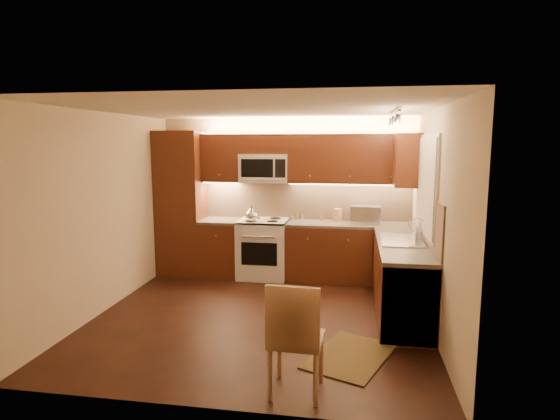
% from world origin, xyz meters
% --- Properties ---
extents(floor, '(4.00, 4.00, 0.01)m').
position_xyz_m(floor, '(0.00, 0.00, 0.00)').
color(floor, black).
rests_on(floor, ground).
extents(ceiling, '(4.00, 4.00, 0.01)m').
position_xyz_m(ceiling, '(0.00, 0.00, 2.50)').
color(ceiling, beige).
rests_on(ceiling, ground).
extents(wall_back, '(4.00, 0.01, 2.50)m').
position_xyz_m(wall_back, '(0.00, 2.00, 1.25)').
color(wall_back, '#C5B290').
rests_on(wall_back, ground).
extents(wall_front, '(4.00, 0.01, 2.50)m').
position_xyz_m(wall_front, '(0.00, -2.00, 1.25)').
color(wall_front, '#C5B290').
rests_on(wall_front, ground).
extents(wall_left, '(0.01, 4.00, 2.50)m').
position_xyz_m(wall_left, '(-2.00, 0.00, 1.25)').
color(wall_left, '#C5B290').
rests_on(wall_left, ground).
extents(wall_right, '(0.01, 4.00, 2.50)m').
position_xyz_m(wall_right, '(2.00, 0.00, 1.25)').
color(wall_right, '#C5B290').
rests_on(wall_right, ground).
extents(pantry, '(0.70, 0.60, 2.30)m').
position_xyz_m(pantry, '(-1.65, 1.70, 1.15)').
color(pantry, '#40180D').
rests_on(pantry, floor).
extents(base_cab_back_left, '(0.62, 0.60, 0.86)m').
position_xyz_m(base_cab_back_left, '(-0.99, 1.70, 0.43)').
color(base_cab_back_left, '#40180D').
rests_on(base_cab_back_left, floor).
extents(counter_back_left, '(0.62, 0.60, 0.04)m').
position_xyz_m(counter_back_left, '(-0.99, 1.70, 0.88)').
color(counter_back_left, '#3D3B38').
rests_on(counter_back_left, base_cab_back_left).
extents(base_cab_back_right, '(1.92, 0.60, 0.86)m').
position_xyz_m(base_cab_back_right, '(1.04, 1.70, 0.43)').
color(base_cab_back_right, '#40180D').
rests_on(base_cab_back_right, floor).
extents(counter_back_right, '(1.92, 0.60, 0.04)m').
position_xyz_m(counter_back_right, '(1.04, 1.70, 0.88)').
color(counter_back_right, '#3D3B38').
rests_on(counter_back_right, base_cab_back_right).
extents(base_cab_right, '(0.60, 2.00, 0.86)m').
position_xyz_m(base_cab_right, '(1.70, 0.40, 0.43)').
color(base_cab_right, '#40180D').
rests_on(base_cab_right, floor).
extents(counter_right, '(0.60, 2.00, 0.04)m').
position_xyz_m(counter_right, '(1.70, 0.40, 0.88)').
color(counter_right, '#3D3B38').
rests_on(counter_right, base_cab_right).
extents(dishwasher, '(0.58, 0.60, 0.84)m').
position_xyz_m(dishwasher, '(1.70, -0.30, 0.43)').
color(dishwasher, silver).
rests_on(dishwasher, floor).
extents(backsplash_back, '(3.30, 0.02, 0.60)m').
position_xyz_m(backsplash_back, '(0.35, 1.99, 1.20)').
color(backsplash_back, tan).
rests_on(backsplash_back, wall_back).
extents(backsplash_right, '(0.02, 2.00, 0.60)m').
position_xyz_m(backsplash_right, '(1.99, 0.40, 1.20)').
color(backsplash_right, tan).
rests_on(backsplash_right, wall_right).
extents(upper_cab_back_left, '(0.62, 0.35, 0.75)m').
position_xyz_m(upper_cab_back_left, '(-0.99, 1.82, 1.88)').
color(upper_cab_back_left, '#40180D').
rests_on(upper_cab_back_left, wall_back).
extents(upper_cab_back_right, '(1.92, 0.35, 0.75)m').
position_xyz_m(upper_cab_back_right, '(1.04, 1.82, 1.88)').
color(upper_cab_back_right, '#40180D').
rests_on(upper_cab_back_right, wall_back).
extents(upper_cab_bridge, '(0.76, 0.35, 0.31)m').
position_xyz_m(upper_cab_bridge, '(-0.30, 1.82, 2.09)').
color(upper_cab_bridge, '#40180D').
rests_on(upper_cab_bridge, wall_back).
extents(upper_cab_right_corner, '(0.35, 0.50, 0.75)m').
position_xyz_m(upper_cab_right_corner, '(1.82, 1.40, 1.88)').
color(upper_cab_right_corner, '#40180D').
rests_on(upper_cab_right_corner, wall_right).
extents(stove, '(0.76, 0.65, 0.92)m').
position_xyz_m(stove, '(-0.30, 1.68, 0.46)').
color(stove, silver).
rests_on(stove, floor).
extents(microwave, '(0.76, 0.38, 0.44)m').
position_xyz_m(microwave, '(-0.30, 1.81, 1.72)').
color(microwave, silver).
rests_on(microwave, wall_back).
extents(window_frame, '(0.03, 1.44, 1.24)m').
position_xyz_m(window_frame, '(1.99, 0.55, 1.60)').
color(window_frame, silver).
rests_on(window_frame, wall_right).
extents(window_blinds, '(0.02, 1.36, 1.16)m').
position_xyz_m(window_blinds, '(1.97, 0.55, 1.60)').
color(window_blinds, silver).
rests_on(window_blinds, wall_right).
extents(sink, '(0.52, 0.86, 0.15)m').
position_xyz_m(sink, '(1.70, 0.55, 0.98)').
color(sink, silver).
rests_on(sink, counter_right).
extents(faucet, '(0.20, 0.04, 0.30)m').
position_xyz_m(faucet, '(1.88, 0.55, 1.05)').
color(faucet, silver).
rests_on(faucet, counter_right).
extents(track_light_bar, '(0.04, 1.20, 0.03)m').
position_xyz_m(track_light_bar, '(1.55, 0.40, 2.46)').
color(track_light_bar, silver).
rests_on(track_light_bar, ceiling).
extents(kettle, '(0.24, 0.24, 0.24)m').
position_xyz_m(kettle, '(-0.45, 1.50, 1.04)').
color(kettle, silver).
rests_on(kettle, stove).
extents(toaster_oven, '(0.47, 0.37, 0.27)m').
position_xyz_m(toaster_oven, '(1.29, 1.77, 1.03)').
color(toaster_oven, silver).
rests_on(toaster_oven, counter_back_right).
extents(knife_block, '(0.14, 0.17, 0.20)m').
position_xyz_m(knife_block, '(0.85, 1.86, 1.00)').
color(knife_block, '#966643').
rests_on(knife_block, counter_back_right).
extents(spice_jar_a, '(0.05, 0.05, 0.09)m').
position_xyz_m(spice_jar_a, '(0.28, 1.94, 0.94)').
color(spice_jar_a, silver).
rests_on(spice_jar_a, counter_back_right).
extents(spice_jar_b, '(0.05, 0.05, 0.10)m').
position_xyz_m(spice_jar_b, '(0.20, 1.94, 0.95)').
color(spice_jar_b, olive).
rests_on(spice_jar_b, counter_back_right).
extents(spice_jar_c, '(0.05, 0.05, 0.08)m').
position_xyz_m(spice_jar_c, '(0.14, 1.87, 0.94)').
color(spice_jar_c, silver).
rests_on(spice_jar_c, counter_back_right).
extents(spice_jar_d, '(0.04, 0.04, 0.10)m').
position_xyz_m(spice_jar_d, '(0.60, 1.86, 0.95)').
color(spice_jar_d, '#9F6B2F').
rests_on(spice_jar_d, counter_back_right).
extents(soap_bottle, '(0.10, 0.10, 0.21)m').
position_xyz_m(soap_bottle, '(1.94, 0.73, 1.01)').
color(soap_bottle, silver).
rests_on(soap_bottle, counter_right).
extents(rug, '(0.99, 1.17, 0.01)m').
position_xyz_m(rug, '(1.10, -0.90, 0.01)').
color(rug, black).
rests_on(rug, floor).
extents(dining_chair, '(0.46, 0.46, 1.00)m').
position_xyz_m(dining_chair, '(0.65, -1.63, 0.50)').
color(dining_chair, '#966643').
rests_on(dining_chair, floor).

